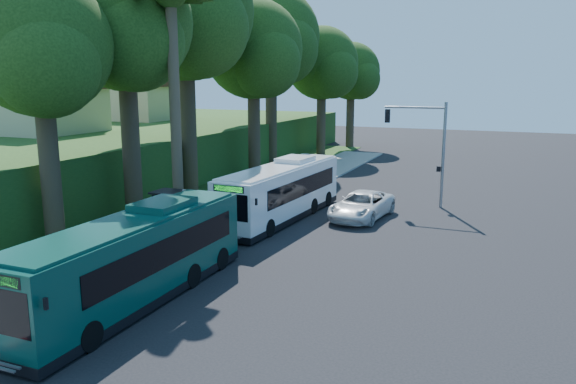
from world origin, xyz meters
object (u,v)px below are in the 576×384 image
at_px(bus_shelter, 179,205).
at_px(white_bus, 282,191).
at_px(teal_bus, 136,257).
at_px(pickup, 362,205).

distance_m(bus_shelter, white_bus, 6.91).
height_order(bus_shelter, teal_bus, teal_bus).
bearing_deg(pickup, bus_shelter, -129.41).
bearing_deg(white_bus, bus_shelter, -116.78).
distance_m(white_bus, teal_bus, 14.13).
xyz_separation_m(bus_shelter, teal_bus, (3.45, -8.16, -0.05)).
bearing_deg(bus_shelter, white_bus, 59.91).
relative_size(bus_shelter, pickup, 0.55).
xyz_separation_m(white_bus, teal_bus, (-0.01, -14.13, 0.00)).
bearing_deg(bus_shelter, teal_bus, -67.05).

